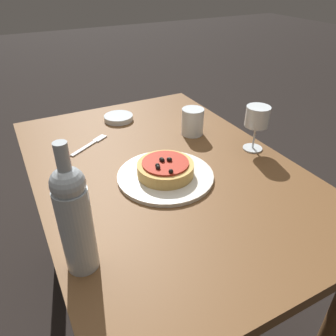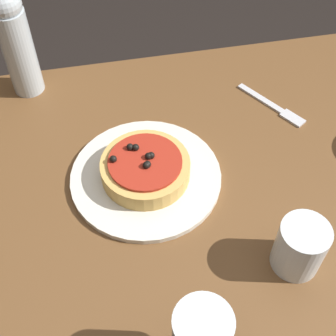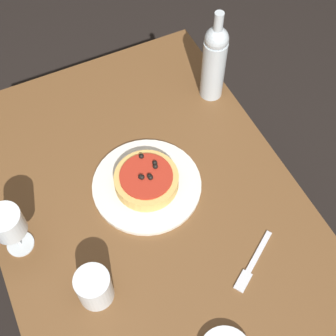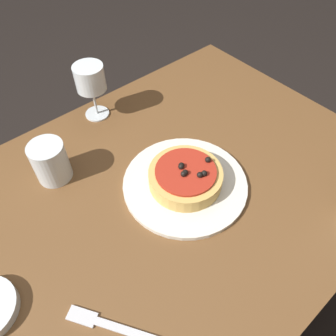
{
  "view_description": "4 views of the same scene",
  "coord_description": "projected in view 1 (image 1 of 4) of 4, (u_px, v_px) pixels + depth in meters",
  "views": [
    {
      "loc": [
        -0.81,
        0.4,
        1.28
      ],
      "look_at": [
        -0.1,
        0.03,
        0.77
      ],
      "focal_mm": 35.0,
      "sensor_mm": 36.0,
      "label": 1
    },
    {
      "loc": [
        -0.13,
        -0.54,
        1.45
      ],
      "look_at": [
        -0.03,
        -0.02,
        0.79
      ],
      "focal_mm": 50.0,
      "sensor_mm": 36.0,
      "label": 2
    },
    {
      "loc": [
        0.54,
        -0.2,
        1.81
      ],
      "look_at": [
        -0.05,
        0.08,
        0.79
      ],
      "focal_mm": 50.0,
      "sensor_mm": 36.0,
      "label": 3
    },
    {
      "loc": [
        0.28,
        0.36,
        1.34
      ],
      "look_at": [
        -0.05,
        -0.03,
        0.74
      ],
      "focal_mm": 35.0,
      "sensor_mm": 36.0,
      "label": 4
    }
  ],
  "objects": [
    {
      "name": "ground_plane",
      "position": [
        164.0,
        302.0,
        1.45
      ],
      "size": [
        14.0,
        14.0,
        0.0
      ],
      "primitive_type": "plane",
      "color": "black"
    },
    {
      "name": "dining_table",
      "position": [
        163.0,
        191.0,
        1.12
      ],
      "size": [
        1.16,
        0.8,
        0.71
      ],
      "color": "brown",
      "rests_on": "ground_plane"
    },
    {
      "name": "dinner_plate",
      "position": [
        165.0,
        176.0,
        1.01
      ],
      "size": [
        0.3,
        0.3,
        0.01
      ],
      "color": "silver",
      "rests_on": "dining_table"
    },
    {
      "name": "pizza",
      "position": [
        165.0,
        168.0,
        0.99
      ],
      "size": [
        0.17,
        0.17,
        0.05
      ],
      "color": "tan",
      "rests_on": "dinner_plate"
    },
    {
      "name": "wine_glass",
      "position": [
        257.0,
        118.0,
        1.1
      ],
      "size": [
        0.08,
        0.08,
        0.16
      ],
      "color": "silver",
      "rests_on": "dining_table"
    },
    {
      "name": "wine_bottle",
      "position": [
        75.0,
        218.0,
        0.65
      ],
      "size": [
        0.07,
        0.07,
        0.3
      ],
      "color": "#B2BCC1",
      "rests_on": "dining_table"
    },
    {
      "name": "water_cup",
      "position": [
        193.0,
        122.0,
        1.24
      ],
      "size": [
        0.08,
        0.08,
        0.1
      ],
      "color": "silver",
      "rests_on": "dining_table"
    },
    {
      "name": "side_bowl",
      "position": [
        119.0,
        118.0,
        1.37
      ],
      "size": [
        0.12,
        0.12,
        0.02
      ],
      "color": "silver",
      "rests_on": "dining_table"
    },
    {
      "name": "fork",
      "position": [
        91.0,
        144.0,
        1.19
      ],
      "size": [
        0.11,
        0.16,
        0.0
      ],
      "rotation": [
        0.0,
        0.0,
        -0.99
      ],
      "color": "silver",
      "rests_on": "dining_table"
    }
  ]
}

